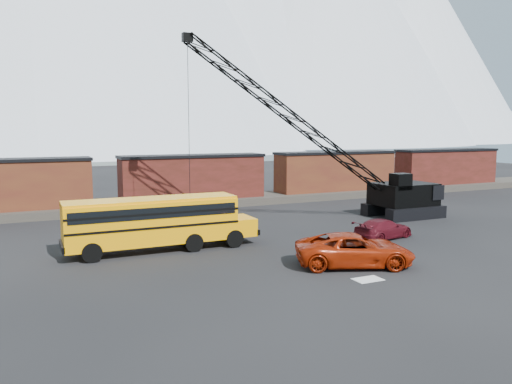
# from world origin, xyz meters

# --- Properties ---
(ground) EXTENTS (160.00, 160.00, 0.00)m
(ground) POSITION_xyz_m (0.00, 0.00, 0.00)
(ground) COLOR black
(ground) RESTS_ON ground
(gravel_berm) EXTENTS (120.00, 5.00, 0.70)m
(gravel_berm) POSITION_xyz_m (0.00, 22.00, 0.35)
(gravel_berm) COLOR #48423B
(gravel_berm) RESTS_ON ground
(boxcar_west_near) EXTENTS (13.70, 3.10, 4.17)m
(boxcar_west_near) POSITION_xyz_m (-16.00, 22.00, 2.76)
(boxcar_west_near) COLOR #4B1C15
(boxcar_west_near) RESTS_ON gravel_berm
(boxcar_mid) EXTENTS (13.70, 3.10, 4.17)m
(boxcar_mid) POSITION_xyz_m (0.00, 22.00, 2.76)
(boxcar_mid) COLOR #591C19
(boxcar_mid) RESTS_ON gravel_berm
(boxcar_east_near) EXTENTS (13.70, 3.10, 4.17)m
(boxcar_east_near) POSITION_xyz_m (16.00, 22.00, 2.76)
(boxcar_east_near) COLOR #4B1C15
(boxcar_east_near) RESTS_ON gravel_berm
(boxcar_east_far) EXTENTS (13.70, 3.10, 4.17)m
(boxcar_east_far) POSITION_xyz_m (32.00, 22.00, 2.76)
(boxcar_east_far) COLOR #591C19
(boxcar_east_far) RESTS_ON gravel_berm
(snow_patch) EXTENTS (1.40, 0.90, 0.02)m
(snow_patch) POSITION_xyz_m (0.50, -4.00, 0.01)
(snow_patch) COLOR silver
(snow_patch) RESTS_ON ground
(school_bus) EXTENTS (11.65, 2.65, 3.19)m
(school_bus) POSITION_xyz_m (-7.29, 6.02, 1.79)
(school_bus) COLOR #EF9805
(school_bus) RESTS_ON ground
(red_pickup) EXTENTS (6.87, 5.04, 1.74)m
(red_pickup) POSITION_xyz_m (1.38, -1.68, 0.87)
(red_pickup) COLOR #972007
(red_pickup) RESTS_ON ground
(maroon_suv) EXTENTS (4.85, 2.81, 1.32)m
(maroon_suv) POSITION_xyz_m (7.09, 3.02, 0.66)
(maroon_suv) COLOR #4E0E17
(maroon_suv) RESTS_ON ground
(crawler_crane) EXTENTS (21.09, 4.53, 14.01)m
(crawler_crane) POSITION_xyz_m (5.00, 10.18, 7.50)
(crawler_crane) COLOR black
(crawler_crane) RESTS_ON ground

